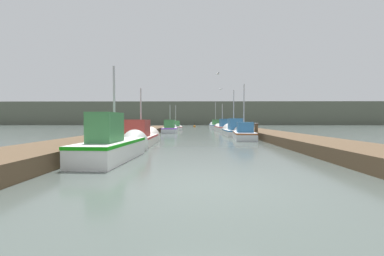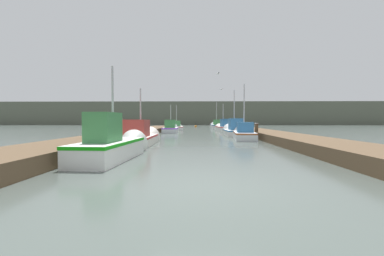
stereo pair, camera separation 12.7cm
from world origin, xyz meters
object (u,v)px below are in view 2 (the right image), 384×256
Objects in this scene: fishing_boat_5 at (223,127)px; mooring_piling_2 at (174,124)px; fishing_boat_0 at (114,145)px; mooring_piling_0 at (236,127)px; fishing_boat_6 at (176,127)px; mooring_piling_1 at (256,131)px; seagull_1 at (221,89)px; fishing_boat_4 at (171,128)px; fishing_boat_3 at (234,130)px; seagull_lead at (218,74)px; fishing_boat_2 at (244,134)px; fishing_boat_7 at (216,126)px; mooring_piling_3 at (139,132)px; fishing_boat_1 at (142,137)px; channel_buoy at (196,126)px.

mooring_piling_2 is at bearing 111.21° from fishing_boat_5.
fishing_boat_0 is 3.58× the size of mooring_piling_0.
fishing_boat_6 is 19.89m from mooring_piling_1.
seagull_1 reaches higher than fishing_boat_0.
seagull_1 is at bearing -62.49° from fishing_boat_6.
fishing_boat_5 is 16.95m from mooring_piling_2.
fishing_boat_6 is (-0.02, 8.40, -0.07)m from fishing_boat_4.
mooring_piling_0 is at bearing 78.23° from fishing_boat_3.
fishing_boat_0 is at bearing -92.03° from fishing_boat_4.
fishing_boat_6 is (-6.53, 13.91, -0.07)m from fishing_boat_3.
seagull_lead is 1.14× the size of seagull_1.
fishing_boat_2 is 10.75× the size of seagull_1.
fishing_boat_5 is at bearing -43.02° from fishing_boat_6.
fishing_boat_6 is at bearing 115.30° from fishing_boat_3.
fishing_boat_7 is 23.48m from mooring_piling_1.
mooring_piling_3 is 7.34m from seagull_lead.
fishing_boat_5 is at bearing 95.33° from mooring_piling_1.
mooring_piling_1 is 8.84m from mooring_piling_3.
seagull_1 reaches higher than fishing_boat_3.
fishing_boat_1 is at bearing -148.98° from mooring_piling_1.
fishing_boat_5 is (6.39, 3.37, 0.01)m from fishing_boat_4.
fishing_boat_3 is at bearing 53.01° from fishing_boat_1.
seagull_1 is at bearing 100.28° from fishing_boat_2.
fishing_boat_4 is (-6.59, 10.29, 0.05)m from fishing_boat_2.
fishing_boat_7 is at bearing 63.10° from fishing_boat_4.
fishing_boat_7 is at bearing 33.92° from fishing_boat_6.
mooring_piling_2 is (-1.06, 33.17, 0.14)m from fishing_boat_1.
mooring_piling_3 is at bearing -169.80° from mooring_piling_1.
fishing_boat_5 is at bearing 96.18° from fishing_boat_2.
fishing_boat_3 is 0.98× the size of fishing_boat_7.
seagull_lead is at bearing -96.12° from fishing_boat_7.
fishing_boat_0 reaches higher than mooring_piling_0.
seagull_lead reaches higher than fishing_boat_2.
fishing_boat_7 reaches higher than fishing_boat_4.
fishing_boat_1 is 11.38m from fishing_boat_3.
fishing_boat_6 is 11.92m from mooring_piling_0.
fishing_boat_5 is (-0.11, 8.88, 0.01)m from fishing_boat_3.
fishing_boat_4 is 8.40m from fishing_boat_6.
fishing_boat_1 reaches higher than mooring_piling_3.
seagull_lead is at bearing -111.95° from fishing_boat_3.
fishing_boat_2 is 4.52× the size of mooring_piling_2.
seagull_lead is (4.65, -10.09, 4.51)m from fishing_boat_4.
fishing_boat_7 is (-0.31, 23.77, 0.07)m from fishing_boat_2.
mooring_piling_1 is at bearing -88.85° from fishing_boat_7.
fishing_boat_2 is 31.92m from channel_buoy.
fishing_boat_5 reaches higher than mooring_piling_0.
fishing_boat_3 is at bearing -39.53° from seagull_1.
fishing_boat_4 is 4.75× the size of mooring_piling_2.
mooring_piling_2 is (-1.28, 18.48, 0.13)m from fishing_boat_4.
mooring_piling_3 is at bearing 104.26° from fishing_boat_1.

